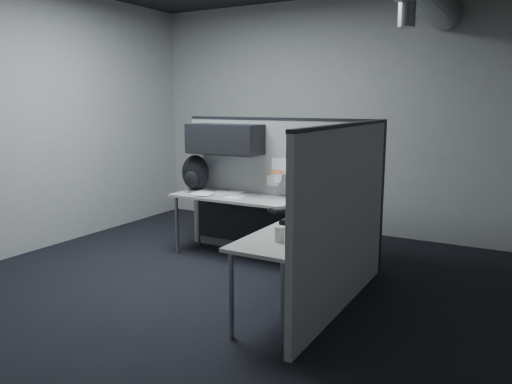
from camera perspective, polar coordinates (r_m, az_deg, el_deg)
The scene contains 12 objects.
room at distance 4.31m, azimuth 2.63°, elevation 14.12°, with size 5.62×5.62×3.22m.
partition_back at distance 5.82m, azimuth 0.88°, elevation 2.27°, with size 2.44×0.42×1.63m.
partition_right at distance 4.39m, azimuth 10.10°, elevation -2.88°, with size 0.07×2.23×1.63m.
desk at distance 5.24m, azimuth 1.93°, elevation -2.89°, with size 2.31×2.11×0.73m.
monitor at distance 5.11m, azimuth 8.70°, elevation 0.94°, with size 0.59×0.59×0.50m.
keyboard at distance 5.02m, azimuth 3.82°, elevation -1.91°, with size 0.34×0.46×0.04m.
mouse at distance 4.68m, azimuth 6.36°, elevation -2.89°, with size 0.25×0.25×0.04m.
phone at distance 4.21m, azimuth 4.27°, elevation -3.98°, with size 0.23×0.24×0.11m.
bottles at distance 3.84m, azimuth 4.32°, elevation -5.56°, with size 0.12×0.17×0.07m.
cup at distance 3.91m, azimuth 2.75°, elevation -4.81°, with size 0.09×0.09×0.12m, color beige.
papers at distance 5.94m, azimuth -4.65°, elevation -0.11°, with size 0.80×0.54×0.02m.
backpack at distance 6.14m, azimuth -6.98°, elevation 2.12°, with size 0.38×0.35×0.44m.
Camera 1 is at (2.50, -3.83, 1.81)m, focal length 35.00 mm.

